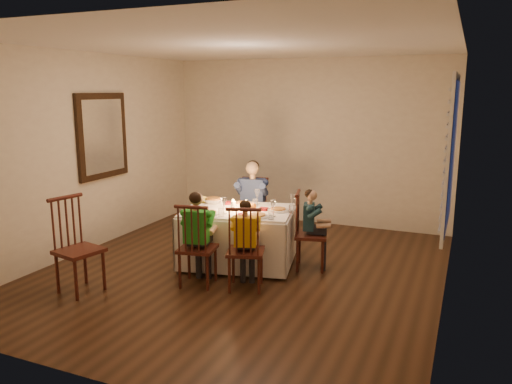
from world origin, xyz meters
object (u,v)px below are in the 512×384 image
at_px(serving_bowl, 213,201).
at_px(chair_end, 310,268).
at_px(adult, 252,246).
at_px(child_green, 198,284).
at_px(dining_table, 238,225).
at_px(chair_adult, 252,246).
at_px(chair_near_right, 246,288).
at_px(child_yellow, 246,288).
at_px(child_teal, 310,268).
at_px(chair_near_left, 198,284).
at_px(chair_extra, 82,291).

bearing_deg(serving_bowl, chair_end, 0.51).
relative_size(chair_end, adult, 0.79).
bearing_deg(child_green, dining_table, -109.68).
height_order(chair_adult, serving_bowl, serving_bowl).
distance_m(chair_near_right, serving_bowl, 1.41).
distance_m(adult, child_yellow, 1.48).
height_order(adult, child_green, adult).
relative_size(chair_end, child_teal, 0.97).
height_order(chair_near_left, adult, adult).
height_order(adult, serving_bowl, serving_bowl).
relative_size(adult, child_green, 1.13).
height_order(chair_near_right, child_green, child_green).
distance_m(chair_adult, chair_end, 1.11).
distance_m(adult, child_green, 1.50).
bearing_deg(dining_table, chair_end, 1.03).
distance_m(chair_end, serving_bowl, 1.49).
distance_m(chair_adult, adult, 0.00).
bearing_deg(child_teal, dining_table, 89.27).
xyz_separation_m(child_yellow, serving_bowl, (-0.85, 0.86, 0.72)).
xyz_separation_m(chair_adult, chair_extra, (-1.04, -2.16, 0.00)).
bearing_deg(chair_near_left, dining_table, -109.68).
xyz_separation_m(dining_table, chair_adult, (-0.12, 0.72, -0.49)).
relative_size(dining_table, serving_bowl, 6.39).
bearing_deg(chair_near_right, child_green, -5.53).
xyz_separation_m(child_green, child_teal, (0.99, 0.99, 0.00)).
relative_size(chair_extra, serving_bowl, 4.38).
bearing_deg(child_yellow, chair_end, -135.46).
height_order(chair_extra, child_yellow, chair_extra).
height_order(chair_adult, chair_near_right, same).
xyz_separation_m(chair_near_left, child_green, (0.00, 0.00, 0.00)).
xyz_separation_m(dining_table, chair_near_right, (0.41, -0.67, -0.49)).
relative_size(chair_near_left, chair_end, 1.00).
bearing_deg(dining_table, child_yellow, -71.03).
relative_size(dining_table, child_yellow, 1.52).
bearing_deg(child_yellow, chair_near_left, -5.53).
bearing_deg(child_green, child_teal, -145.96).
xyz_separation_m(child_green, serving_bowl, (-0.32, 0.98, 0.72)).
relative_size(chair_adult, child_yellow, 0.95).
relative_size(chair_near_right, adult, 0.79).
distance_m(chair_end, child_green, 1.40).
bearing_deg(child_teal, chair_end, -14.09).
relative_size(dining_table, adult, 1.27).
bearing_deg(child_teal, child_green, 120.99).
height_order(chair_adult, chair_end, same).
xyz_separation_m(child_green, child_yellow, (0.53, 0.11, 0.00)).
height_order(chair_near_left, chair_extra, chair_extra).
distance_m(chair_extra, serving_bowl, 1.93).
bearing_deg(child_yellow, child_teal, -135.46).
distance_m(chair_adult, child_teal, 1.11).
height_order(chair_near_left, chair_near_right, same).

